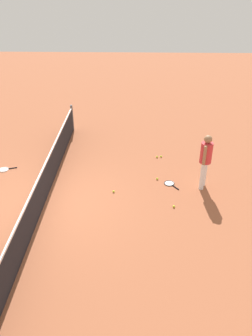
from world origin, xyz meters
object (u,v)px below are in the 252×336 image
(tennis_ball_baseline, at_px, (174,206))
(tennis_ball_near_player, at_px, (114,191))
(tennis_ball_by_net, at_px, (157,157))
(player_near_side, at_px, (206,157))
(tennis_racket_far_player, at_px, (5,169))
(tennis_racket_near_player, at_px, (170,184))
(tennis_ball_stray_left, at_px, (161,156))
(tennis_ball_midcourt, at_px, (157,179))

(tennis_ball_baseline, bearing_deg, tennis_ball_near_player, 68.17)
(tennis_ball_near_player, xyz_separation_m, tennis_ball_by_net, (2.17, -1.39, 0.00))
(player_near_side, bearing_deg, tennis_ball_by_net, 34.97)
(player_near_side, height_order, tennis_racket_far_player, player_near_side)
(tennis_racket_near_player, xyz_separation_m, tennis_racket_far_player, (0.72, 5.34, 0.00))
(tennis_racket_far_player, height_order, tennis_ball_by_net, tennis_ball_by_net)
(tennis_ball_by_net, xyz_separation_m, tennis_ball_stray_left, (0.03, -0.14, 0.00))
(tennis_racket_far_player, xyz_separation_m, tennis_ball_stray_left, (0.99, -5.18, 0.02))
(tennis_ball_midcourt, bearing_deg, tennis_racket_far_player, 84.56)
(tennis_ball_by_net, distance_m, tennis_ball_baseline, 2.87)
(tennis_ball_by_net, bearing_deg, tennis_ball_stray_left, -76.51)
(tennis_ball_near_player, bearing_deg, player_near_side, -81.98)
(tennis_racket_far_player, xyz_separation_m, tennis_ball_near_player, (-1.21, -3.65, 0.02))
(tennis_racket_far_player, relative_size, tennis_ball_by_net, 9.19)
(tennis_ball_stray_left, bearing_deg, tennis_racket_far_player, 100.88)
(tennis_ball_stray_left, bearing_deg, tennis_ball_by_net, 103.49)
(tennis_racket_near_player, relative_size, tennis_racket_far_player, 0.94)
(tennis_racket_far_player, bearing_deg, tennis_racket_near_player, -97.63)
(tennis_racket_near_player, xyz_separation_m, tennis_ball_by_net, (1.68, 0.31, 0.02))
(tennis_ball_near_player, xyz_separation_m, tennis_ball_stray_left, (2.21, -1.53, 0.00))
(tennis_racket_near_player, distance_m, tennis_racket_far_player, 5.39)
(player_near_side, relative_size, tennis_ball_near_player, 25.76)
(tennis_racket_near_player, bearing_deg, tennis_ball_by_net, 10.41)
(tennis_ball_baseline, relative_size, tennis_ball_stray_left, 1.00)
(tennis_racket_near_player, distance_m, tennis_ball_baseline, 1.18)
(tennis_ball_baseline, bearing_deg, tennis_racket_far_player, 70.50)
(tennis_racket_near_player, height_order, tennis_ball_near_player, tennis_ball_near_player)
(tennis_ball_near_player, bearing_deg, tennis_ball_baseline, -111.83)
(tennis_racket_near_player, xyz_separation_m, tennis_ball_baseline, (-1.18, -0.01, 0.02))
(player_near_side, relative_size, tennis_ball_stray_left, 25.76)
(tennis_racket_near_player, bearing_deg, tennis_ball_near_player, 106.33)
(tennis_ball_by_net, xyz_separation_m, tennis_ball_baseline, (-2.86, -0.32, 0.00))
(tennis_ball_baseline, distance_m, tennis_ball_stray_left, 2.90)
(player_near_side, height_order, tennis_ball_by_net, player_near_side)
(tennis_ball_by_net, bearing_deg, player_near_side, -145.03)
(tennis_ball_stray_left, bearing_deg, player_near_side, -148.68)
(tennis_racket_near_player, bearing_deg, tennis_ball_baseline, -179.50)
(tennis_ball_by_net, bearing_deg, tennis_racket_near_player, -169.59)
(tennis_ball_near_player, relative_size, tennis_ball_baseline, 1.00)
(tennis_racket_far_player, relative_size, tennis_ball_near_player, 9.19)
(tennis_racket_near_player, relative_size, tennis_ball_baseline, 8.65)
(tennis_ball_near_player, height_order, tennis_ball_stray_left, same)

